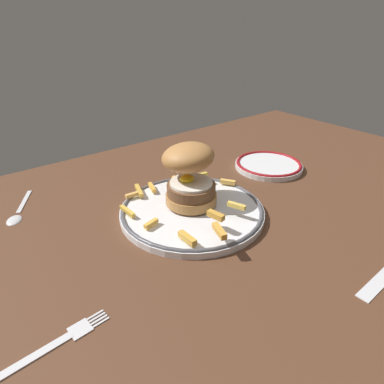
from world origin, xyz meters
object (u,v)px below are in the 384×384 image
at_px(side_plate, 269,165).
at_px(fork, 52,346).
at_px(dinner_plate, 192,210).
at_px(spoon, 16,215).
at_px(burger, 189,173).

bearing_deg(side_plate, fork, -163.05).
bearing_deg(fork, dinner_plate, 22.73).
distance_m(fork, spoon, 0.32).
height_order(side_plate, fork, side_plate).
height_order(burger, fork, burger).
distance_m(dinner_plate, fork, 0.32).
bearing_deg(dinner_plate, spoon, 143.55).
bearing_deg(side_plate, spoon, 165.13).
height_order(dinner_plate, spoon, dinner_plate).
bearing_deg(burger, spoon, 148.24).
distance_m(side_plate, spoon, 0.56).
relative_size(side_plate, fork, 1.11).
bearing_deg(burger, fork, -154.43).
height_order(dinner_plate, fork, dinner_plate).
height_order(dinner_plate, side_plate, same).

